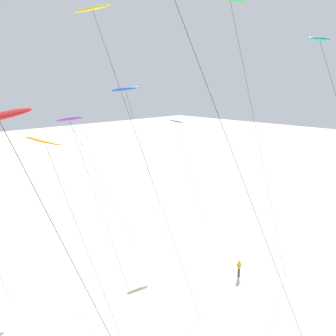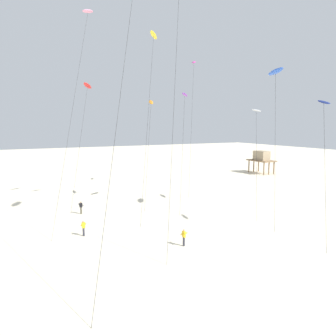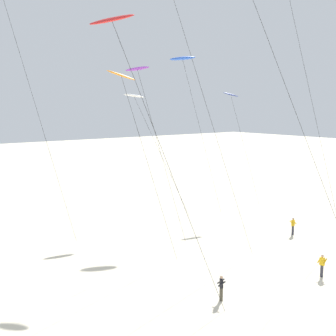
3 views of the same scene
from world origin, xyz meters
The scene contains 10 objects.
ground_plane centered at (0.00, 0.00, 0.00)m, with size 260.00×260.00×0.00m, color beige.
kite_purple centered at (-1.61, 15.32, 15.27)m, with size 4.39×3.55×15.86m.
kite_white centered at (3.39, 23.47, 13.23)m, with size 6.09×4.33×13.74m.
kite_red centered at (-10.58, 4.37, 16.85)m, with size 6.46×5.01×17.55m.
kite_navy centered at (15.64, 20.80, 13.37)m, with size 4.11×2.95×14.03m.
kite_orange centered at (-5.32, 11.98, 14.39)m, with size 4.61×3.24×15.13m.
kite_blue centered at (8.54, 21.48, 17.48)m, with size 5.25×3.68×17.97m.
kite_flyer_nearest centered at (11.19, 7.93, 0.89)m, with size 0.58×0.55×1.67m.
kite_flyer_middle centered at (-4.61, 1.62, 0.89)m, with size 0.72×0.72×1.67m.
kite_flyer_furthest centered at (4.00, 0.03, 0.89)m, with size 0.54×0.57×1.67m.
Camera 3 is at (-23.75, -17.60, 12.37)m, focal length 47.53 mm.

